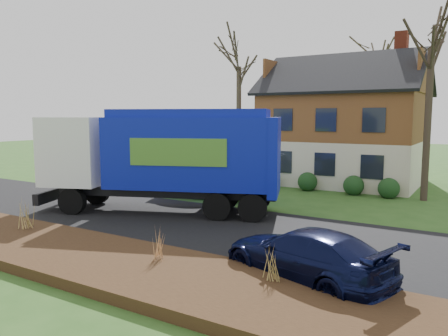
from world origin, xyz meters
The scene contains 14 objects.
ground centered at (0.00, 0.00, 0.00)m, with size 120.00×120.00×0.00m, color #294F1A.
road centered at (0.00, 0.00, 0.01)m, with size 80.00×7.00×0.02m, color black.
mulch_verge centered at (0.00, -5.30, 0.15)m, with size 80.00×3.50×0.30m, color black.
main_house centered at (1.49, 13.91, 4.03)m, with size 12.95×8.95×9.26m.
ranch_house centered at (-12.00, 13.00, 1.81)m, with size 9.80×8.20×3.70m.
garbage_truck centered at (-2.12, 1.13, 2.59)m, with size 10.78×6.42×4.49m.
silver_sedan centered at (-2.51, 4.97, 0.83)m, with size 1.77×5.07×1.67m, color #A5A9AC.
navy_wagon centered at (6.02, -3.40, 0.68)m, with size 1.91×4.70×1.36m, color black.
tree_front_west centered at (-3.71, 10.44, 8.32)m, with size 3.40×3.40×10.09m.
tree_front_east centered at (7.24, 9.92, 8.69)m, with size 3.85×3.85×10.69m.
tree_back centered at (1.94, 22.64, 9.86)m, with size 3.73×3.73×11.82m.
grass_clump_west centered at (-3.80, -4.52, 0.80)m, with size 0.38×0.31×1.00m.
grass_clump_mid centered at (2.30, -4.76, 0.74)m, with size 0.31×0.26×0.88m.
grass_clump_east centered at (5.59, -4.53, 0.70)m, with size 0.32×0.26×0.80m.
Camera 1 is at (9.84, -13.69, 4.19)m, focal length 35.00 mm.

